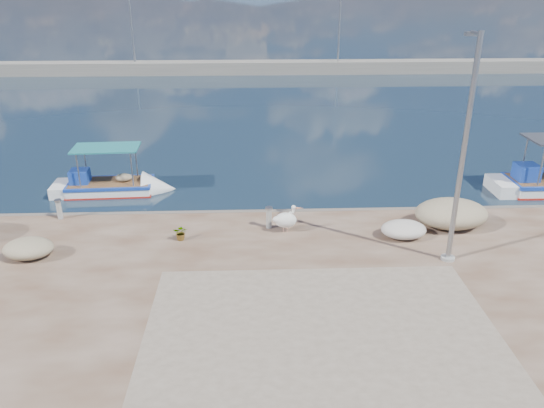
{
  "coord_description": "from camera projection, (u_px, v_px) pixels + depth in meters",
  "views": [
    {
      "loc": [
        -0.7,
        -13.71,
        8.79
      ],
      "look_at": [
        0.0,
        3.8,
        1.3
      ],
      "focal_mm": 35.0,
      "sensor_mm": 36.0,
      "label": 1
    }
  ],
  "objects": [
    {
      "name": "pelican",
      "position": [
        286.0,
        220.0,
        18.6
      ],
      "size": [
        1.05,
        0.54,
        1.02
      ],
      "rotation": [
        0.0,
        0.0,
        0.08
      ],
      "color": "tan",
      "rests_on": "quay"
    },
    {
      "name": "net_pile_c",
      "position": [
        451.0,
        214.0,
        18.99
      ],
      "size": [
        2.61,
        1.86,
        1.02
      ],
      "primitive_type": "ellipsoid",
      "color": "tan",
      "rests_on": "quay"
    },
    {
      "name": "boat_left",
      "position": [
        110.0,
        188.0,
        23.52
      ],
      "size": [
        5.15,
        1.9,
        2.44
      ],
      "rotation": [
        0.0,
        0.0,
        0.05
      ],
      "color": "white",
      "rests_on": "ground"
    },
    {
      "name": "bollard_far",
      "position": [
        59.0,
        208.0,
        19.66
      ],
      "size": [
        0.25,
        0.25,
        0.77
      ],
      "color": "gray",
      "rests_on": "quay"
    },
    {
      "name": "quay_patch",
      "position": [
        323.0,
        340.0,
        13.16
      ],
      "size": [
        9.0,
        7.0,
        0.01
      ],
      "primitive_type": "cube",
      "color": "gray",
      "rests_on": "quay"
    },
    {
      "name": "net_pile_d",
      "position": [
        404.0,
        229.0,
        18.29
      ],
      "size": [
        1.56,
        1.17,
        0.59
      ],
      "primitive_type": "ellipsoid",
      "color": "silver",
      "rests_on": "quay"
    },
    {
      "name": "lamp_post",
      "position": [
        462.0,
        161.0,
        15.68
      ],
      "size": [
        0.44,
        0.96,
        7.0
      ],
      "color": "gray",
      "rests_on": "quay"
    },
    {
      "name": "net_pile_b",
      "position": [
        28.0,
        248.0,
        16.98
      ],
      "size": [
        1.58,
        1.23,
        0.61
      ],
      "primitive_type": "ellipsoid",
      "color": "tan",
      "rests_on": "quay"
    },
    {
      "name": "potted_plant",
      "position": [
        181.0,
        233.0,
        18.11
      ],
      "size": [
        0.54,
        0.48,
        0.55
      ],
      "primitive_type": "imported",
      "rotation": [
        0.0,
        0.0,
        -0.11
      ],
      "color": "#33722D",
      "rests_on": "quay"
    },
    {
      "name": "breakwater",
      "position": [
        257.0,
        67.0,
        52.59
      ],
      "size": [
        120.0,
        2.2,
        7.5
      ],
      "color": "gray",
      "rests_on": "ground"
    },
    {
      "name": "bollard_near",
      "position": [
        269.0,
        217.0,
        18.93
      ],
      "size": [
        0.26,
        0.26,
        0.8
      ],
      "color": "gray",
      "rests_on": "quay"
    },
    {
      "name": "ground",
      "position": [
        277.0,
        292.0,
        16.08
      ],
      "size": [
        1400.0,
        1400.0,
        0.0
      ],
      "primitive_type": "plane",
      "color": "#162635",
      "rests_on": "ground"
    }
  ]
}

